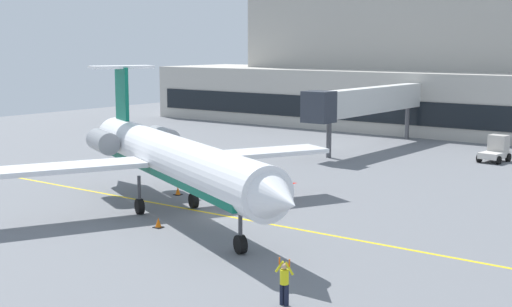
{
  "coord_description": "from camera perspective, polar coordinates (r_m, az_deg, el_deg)",
  "views": [
    {
      "loc": [
        26.76,
        -30.41,
        9.83
      ],
      "look_at": [
        -0.59,
        5.5,
        3.0
      ],
      "focal_mm": 51.32,
      "sensor_mm": 36.0,
      "label": 1
    }
  ],
  "objects": [
    {
      "name": "safety_cone_charlie",
      "position": [
        39.82,
        -7.62,
        -5.4
      ],
      "size": [
        0.47,
        0.47,
        0.55
      ],
      "color": "orange",
      "rests_on": "ground"
    },
    {
      "name": "safety_cone_bravo",
      "position": [
        46.77,
        2.59,
        -3.23
      ],
      "size": [
        0.47,
        0.47,
        0.55
      ],
      "color": "orange",
      "rests_on": "ground"
    },
    {
      "name": "ground",
      "position": [
        41.69,
        -3.95,
        -5.12
      ],
      "size": [
        120.0,
        120.0,
        0.11
      ],
      "color": "slate"
    },
    {
      "name": "pushback_tractor",
      "position": [
        64.37,
        18.2,
        0.27
      ],
      "size": [
        2.13,
        2.94,
        2.19
      ],
      "color": "silver",
      "rests_on": "ground"
    },
    {
      "name": "marshaller",
      "position": [
        28.01,
        2.22,
        -9.96
      ],
      "size": [
        0.83,
        0.34,
        1.83
      ],
      "color": "#191E33",
      "rests_on": "ground"
    },
    {
      "name": "regional_jet",
      "position": [
        42.48,
        -6.73,
        -0.31
      ],
      "size": [
        26.54,
        20.84,
        8.32
      ],
      "color": "white",
      "rests_on": "ground"
    },
    {
      "name": "terminal_building",
      "position": [
        86.84,
        12.57,
        6.9
      ],
      "size": [
        72.16,
        15.37,
        19.93
      ],
      "color": "#B7B2A8",
      "rests_on": "ground"
    },
    {
      "name": "jet_bridge_east",
      "position": [
        68.59,
        8.51,
        4.03
      ],
      "size": [
        2.4,
        19.47,
        5.84
      ],
      "color": "silver",
      "rests_on": "ground"
    },
    {
      "name": "safety_cone_alpha",
      "position": [
        48.07,
        -6.11,
        -2.94
      ],
      "size": [
        0.47,
        0.47,
        0.55
      ],
      "color": "orange",
      "rests_on": "ground"
    }
  ]
}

